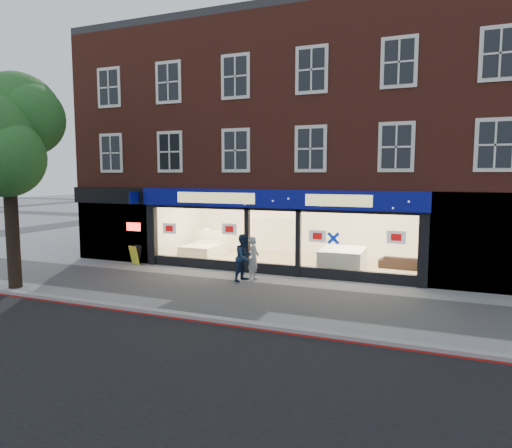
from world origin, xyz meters
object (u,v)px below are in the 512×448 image
Objects in this scene: mattress_stack at (343,259)px; pedestrian_blue at (244,257)px; a_board at (135,255)px; pedestrian_grey at (254,259)px; sofa at (401,262)px; display_bed at (204,250)px.

pedestrian_blue is at bearing -136.65° from mattress_stack.
a_board is 5.96m from pedestrian_grey.
mattress_stack is at bearing -31.73° from pedestrian_blue.
sofa is 6.17m from pedestrian_grey.
display_bed is 1.23× the size of pedestrian_grey.
pedestrian_blue reaches higher than mattress_stack.
mattress_stack is (6.52, -0.46, 0.10)m from display_bed.
display_bed is 2.40× the size of a_board.
mattress_stack is 1.27× the size of sofa.
mattress_stack is 8.80m from a_board.
pedestrian_grey is (-4.87, -3.75, 0.46)m from sofa.
display_bed reaches higher than mattress_stack.
display_bed is at bearing 67.85° from a_board.
a_board is at bearing 94.39° from pedestrian_blue.
pedestrian_blue reaches higher than pedestrian_grey.
a_board is at bearing -168.03° from mattress_stack.
display_bed is 4.84m from pedestrian_blue.
pedestrian_grey is (3.80, -3.16, 0.39)m from display_bed.
sofa is at bearing 4.63° from display_bed.
mattress_stack is at bearing 28.96° from sofa.
sofa is at bearing 35.29° from a_board.
sofa is (2.15, 1.05, -0.17)m from mattress_stack.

